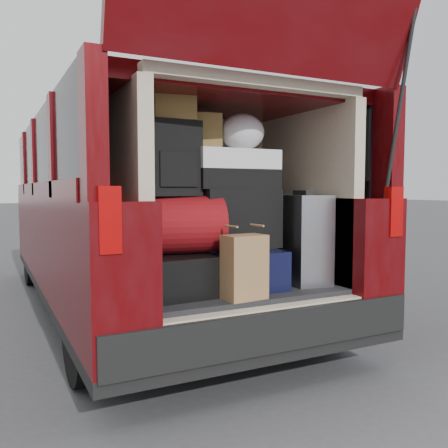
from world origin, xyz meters
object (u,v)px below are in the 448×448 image
at_px(black_hardshell, 169,273).
at_px(black_soft_case, 235,218).
at_px(kraft_bag, 244,267).
at_px(red_duffel, 178,225).
at_px(backpack, 172,159).
at_px(silver_roller, 303,239).
at_px(twotone_duffel, 233,169).
at_px(navy_hardshell, 237,268).

relative_size(black_hardshell, black_soft_case, 1.12).
height_order(kraft_bag, red_duffel, red_duffel).
height_order(kraft_bag, black_soft_case, black_soft_case).
xyz_separation_m(black_hardshell, red_duffel, (0.04, -0.04, 0.28)).
bearing_deg(red_duffel, black_hardshell, 149.07).
relative_size(red_duffel, black_soft_case, 0.99).
bearing_deg(backpack, black_soft_case, 1.41).
bearing_deg(silver_roller, black_hardshell, 179.12).
relative_size(black_hardshell, backpack, 1.34).
xyz_separation_m(silver_roller, red_duffel, (-0.83, 0.07, 0.12)).
xyz_separation_m(black_hardshell, silver_roller, (0.87, -0.11, 0.17)).
xyz_separation_m(black_soft_case, twotone_duffel, (-0.02, -0.01, 0.31)).
xyz_separation_m(navy_hardshell, twotone_duffel, (-0.01, 0.04, 0.61)).
distance_m(red_duffel, black_soft_case, 0.41).
height_order(kraft_bag, twotone_duffel, twotone_duffel).
bearing_deg(navy_hardshell, red_duffel, -177.27).
relative_size(black_hardshell, twotone_duffel, 1.08).
relative_size(navy_hardshell, silver_roller, 0.95).
bearing_deg(black_soft_case, backpack, -178.15).
distance_m(red_duffel, twotone_duffel, 0.51).
xyz_separation_m(silver_roller, black_soft_case, (-0.43, 0.13, 0.14)).
distance_m(black_hardshell, kraft_bag, 0.47).
bearing_deg(twotone_duffel, black_hardshell, -178.62).
bearing_deg(black_soft_case, silver_roller, -19.50).
relative_size(kraft_bag, backpack, 0.83).
height_order(black_hardshell, backpack, backpack).
height_order(black_hardshell, kraft_bag, kraft_bag).
relative_size(navy_hardshell, twotone_duffel, 1.01).
height_order(red_duffel, black_soft_case, black_soft_case).
distance_m(black_hardshell, red_duffel, 0.29).
height_order(red_duffel, twotone_duffel, twotone_duffel).
distance_m(silver_roller, kraft_bag, 0.62).
bearing_deg(red_duffel, backpack, 136.94).
bearing_deg(black_soft_case, navy_hardshell, -104.03).
bearing_deg(kraft_bag, black_soft_case, 64.67).
bearing_deg(kraft_bag, twotone_duffel, 66.74).
height_order(red_duffel, backpack, backpack).
distance_m(black_hardshell, navy_hardshell, 0.44).
bearing_deg(black_soft_case, twotone_duffel, -155.35).
height_order(navy_hardshell, silver_roller, silver_roller).
distance_m(backpack, twotone_duffel, 0.41).
height_order(black_hardshell, silver_roller, silver_roller).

